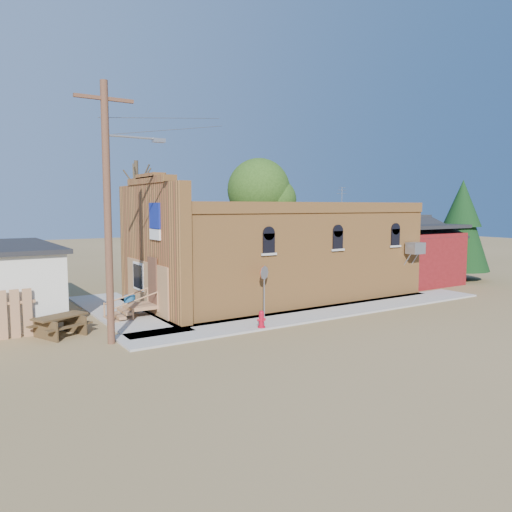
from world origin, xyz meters
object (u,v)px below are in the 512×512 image
brick_bar (273,253)px  stop_sign (264,278)px  utility_pole (109,207)px  picnic_table (60,323)px  fire_hydrant (261,319)px  trash_barrel (130,304)px

brick_bar → stop_sign: (-3.23, -4.05, -0.55)m
utility_pole → picnic_table: 4.90m
utility_pole → stop_sign: size_ratio=4.05×
stop_sign → brick_bar: bearing=48.9°
brick_bar → stop_sign: size_ratio=7.38×
fire_hydrant → trash_barrel: trash_barrel is taller
fire_hydrant → stop_sign: stop_sign is taller
trash_barrel → stop_sign: bearing=-42.7°
trash_barrel → picnic_table: bearing=-145.5°
utility_pole → trash_barrel: (2.09, 4.37, -4.31)m
trash_barrel → brick_bar: bearing=-0.6°
picnic_table → stop_sign: bearing=-35.5°
fire_hydrant → stop_sign: bearing=76.5°
brick_bar → utility_pole: bearing=-156.3°
brick_bar → trash_barrel: size_ratio=21.44×
stop_sign → trash_barrel: stop_sign is taller
stop_sign → trash_barrel: (-4.47, 4.13, -1.33)m
utility_pole → picnic_table: size_ratio=3.96×
utility_pole → stop_sign: utility_pole is taller
fire_hydrant → trash_barrel: (-3.38, 5.57, 0.05)m
brick_bar → trash_barrel: 7.92m
fire_hydrant → trash_barrel: size_ratio=0.89×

